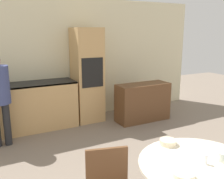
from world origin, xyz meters
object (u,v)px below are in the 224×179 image
at_px(cup, 223,157).
at_px(bowl_far, 184,175).
at_px(bowl_near, 168,142).
at_px(sideboard, 143,102).
at_px(oven_unit, 87,75).

xyz_separation_m(cup, bowl_far, (-0.50, -0.04, -0.02)).
relative_size(bowl_near, bowl_far, 1.00).
height_order(sideboard, bowl_far, sideboard).
relative_size(cup, bowl_near, 0.48).
xyz_separation_m(oven_unit, bowl_near, (-0.33, -3.04, -0.20)).
xyz_separation_m(bowl_near, bowl_far, (-0.29, -0.53, -0.00)).
bearing_deg(bowl_far, oven_unit, 80.18).
distance_m(sideboard, bowl_far, 3.45).
distance_m(cup, bowl_near, 0.54).
distance_m(oven_unit, bowl_far, 3.64).
xyz_separation_m(sideboard, bowl_far, (-1.66, -3.00, 0.38)).
distance_m(sideboard, bowl_near, 2.85).
bearing_deg(bowl_near, bowl_far, -118.24).
height_order(oven_unit, cup, oven_unit).
bearing_deg(oven_unit, cup, -91.96).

